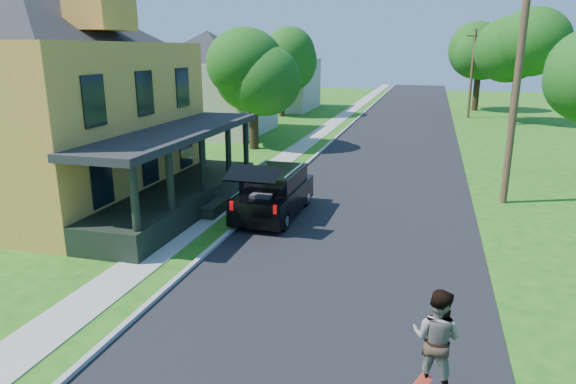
# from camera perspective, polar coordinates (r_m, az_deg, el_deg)

# --- Properties ---
(ground) EXTENTS (140.00, 140.00, 0.00)m
(ground) POSITION_cam_1_polar(r_m,az_deg,el_deg) (12.60, 3.96, -12.67)
(ground) COLOR #195E12
(ground) RESTS_ON ground
(street) EXTENTS (8.00, 120.00, 0.02)m
(street) POSITION_cam_1_polar(r_m,az_deg,el_deg) (31.53, 11.39, 4.42)
(street) COLOR black
(street) RESTS_ON ground
(curb) EXTENTS (0.15, 120.00, 0.12)m
(curb) POSITION_cam_1_polar(r_m,az_deg,el_deg) (32.06, 4.14, 4.88)
(curb) COLOR #9B9B96
(curb) RESTS_ON ground
(sidewalk) EXTENTS (1.30, 120.00, 0.03)m
(sidewalk) POSITION_cam_1_polar(r_m,az_deg,el_deg) (32.40, 1.44, 5.02)
(sidewalk) COLOR #999A92
(sidewalk) RESTS_ON ground
(front_walk) EXTENTS (6.50, 1.20, 0.03)m
(front_walk) POSITION_cam_1_polar(r_m,az_deg,el_deg) (21.36, -18.27, -1.39)
(front_walk) COLOR #999A92
(front_walk) RESTS_ON ground
(main_house) EXTENTS (15.56, 15.56, 10.10)m
(main_house) POSITION_cam_1_polar(r_m,az_deg,el_deg) (22.57, -26.52, 11.39)
(main_house) COLOR gold
(main_house) RESTS_ON ground
(neighbor_house_mid) EXTENTS (12.78, 12.78, 8.30)m
(neighbor_house_mid) POSITION_cam_1_polar(r_m,az_deg,el_deg) (38.28, -8.82, 12.80)
(neighbor_house_mid) COLOR beige
(neighbor_house_mid) RESTS_ON ground
(neighbor_house_far) EXTENTS (12.78, 12.78, 8.30)m
(neighbor_house_far) POSITION_cam_1_polar(r_m,az_deg,el_deg) (53.27, -1.59, 13.73)
(neighbor_house_far) COLOR beige
(neighbor_house_far) RESTS_ON ground
(black_suv) EXTENTS (1.95, 4.92, 2.28)m
(black_suv) POSITION_cam_1_polar(r_m,az_deg,el_deg) (18.80, -1.58, -0.08)
(black_suv) COLOR black
(black_suv) RESTS_ON ground
(skateboarder) EXTENTS (1.03, 0.92, 1.77)m
(skateboarder) POSITION_cam_1_polar(r_m,az_deg,el_deg) (9.15, 16.15, -15.37)
(skateboarder) COLOR black
(skateboarder) RESTS_ON ground
(tree_left_mid) EXTENTS (5.33, 5.19, 7.71)m
(tree_left_mid) POSITION_cam_1_polar(r_m,az_deg,el_deg) (31.43, -3.99, 13.70)
(tree_left_mid) COLOR black
(tree_left_mid) RESTS_ON ground
(tree_left_far) EXTENTS (6.20, 6.34, 8.22)m
(tree_left_far) POSITION_cam_1_polar(r_m,az_deg,el_deg) (47.09, -0.72, 15.02)
(tree_left_far) COLOR black
(tree_left_far) RESTS_ON ground
(tree_right_mid) EXTENTS (7.01, 7.10, 10.05)m
(tree_right_mid) POSITION_cam_1_polar(r_m,az_deg,el_deg) (45.83, 24.51, 15.26)
(tree_right_mid) COLOR black
(tree_right_mid) RESTS_ON ground
(tree_right_far) EXTENTS (6.95, 6.65, 8.85)m
(tree_right_far) POSITION_cam_1_polar(r_m,az_deg,el_deg) (54.96, 20.52, 14.48)
(tree_right_far) COLOR black
(tree_right_far) RESTS_ON ground
(utility_pole_near) EXTENTS (1.73, 0.28, 9.25)m
(utility_pole_near) POSITION_cam_1_polar(r_m,az_deg,el_deg) (21.61, 24.11, 11.16)
(utility_pole_near) COLOR #463020
(utility_pole_near) RESTS_ON ground
(utility_pole_far) EXTENTS (1.49, 0.56, 7.60)m
(utility_pole_far) POSITION_cam_1_polar(r_m,az_deg,el_deg) (48.85, 19.76, 12.37)
(utility_pole_far) COLOR #463020
(utility_pole_far) RESTS_ON ground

